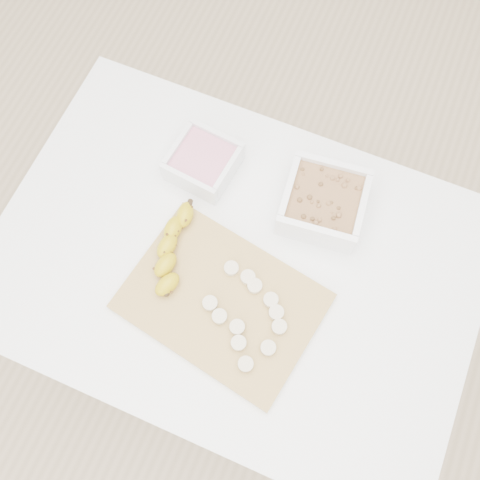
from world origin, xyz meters
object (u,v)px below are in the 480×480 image
at_px(table, 235,275).
at_px(cutting_board, 222,301).
at_px(bowl_granola, 323,202).
at_px(bowl_yogurt, 203,162).
at_px(banana, 172,250).

height_order(table, cutting_board, cutting_board).
xyz_separation_m(bowl_granola, cutting_board, (-0.11, -0.27, -0.03)).
distance_m(bowl_yogurt, cutting_board, 0.30).
bearing_deg(table, bowl_yogurt, 130.12).
relative_size(table, banana, 5.03).
bearing_deg(banana, table, 15.60).
xyz_separation_m(table, bowl_yogurt, (-0.15, 0.17, 0.13)).
xyz_separation_m(bowl_yogurt, banana, (0.03, -0.21, 0.00)).
bearing_deg(cutting_board, banana, 158.33).
bearing_deg(bowl_granola, banana, -138.82).
bearing_deg(bowl_granola, bowl_yogurt, -178.60).
height_order(cutting_board, banana, banana).
distance_m(table, cutting_board, 0.14).
relative_size(bowl_yogurt, banana, 0.73).
relative_size(bowl_granola, banana, 0.91).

